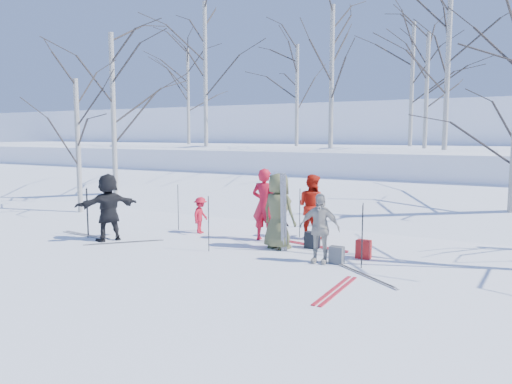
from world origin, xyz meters
The scene contains 39 objects.
ground centered at (0.00, 0.00, 0.00)m, with size 120.00×120.00×0.00m, color white.
snow_ramp centered at (0.00, 7.00, 0.15)m, with size 70.00×9.50×1.40m, color white.
snow_plateau centered at (0.00, 17.00, 1.00)m, with size 70.00×18.00×2.20m, color white.
far_hill centered at (0.00, 38.00, 2.00)m, with size 90.00×30.00×6.00m, color white.
skier_olive_center centered at (0.91, 0.99, 0.93)m, with size 0.91×0.59×1.86m, color #515533.
skier_red_north centered at (0.15, 1.69, 0.96)m, with size 0.70×0.46×1.91m, color red.
skier_redor_behind centered at (1.13, 2.57, 0.87)m, with size 0.84×0.66×1.73m, color red.
skier_red_seated centered at (-1.88, 1.63, 0.52)m, with size 0.67×0.38×1.04m, color red.
skier_cream_east centered at (2.30, 0.24, 0.77)m, with size 0.90×0.37×1.53m, color beige.
skier_grey_west centered at (-3.42, -0.37, 0.89)m, with size 1.65×0.53×1.78m, color black.
dog centered at (0.55, 2.00, 0.23)m, with size 0.24×0.54×0.45m, color black.
upright_ski_left centered at (1.15, 0.72, 0.95)m, with size 0.07×0.02×1.90m, color silver.
upright_ski_right centered at (1.20, 0.77, 0.95)m, with size 0.07×0.02×1.90m, color silver.
ski_pair_a centered at (-2.85, -0.39, 0.01)m, with size 1.44×1.53×0.02m, color silver, non-canonical shape.
ski_pair_b centered at (-4.47, -0.21, 0.01)m, with size 1.91×0.39×0.02m, color silver, non-canonical shape.
ski_pair_c centered at (3.50, -0.28, 0.01)m, with size 1.63×1.31×0.02m, color silver, non-canonical shape.
ski_pair_d centered at (3.33, -1.46, 0.01)m, with size 0.23×1.90×0.02m, color #AD1826, non-canonical shape.
ski_pair_e centered at (1.61, 1.67, 0.01)m, with size 1.90×0.61×0.02m, color #AD1826, non-canonical shape.
ski_pole_a centered at (-4.40, -0.18, 0.67)m, with size 0.02×0.02×1.34m, color black.
ski_pole_b centered at (-0.41, -0.08, 0.67)m, with size 0.02×0.02×1.34m, color black.
ski_pole_c centered at (-2.75, 1.72, 0.67)m, with size 0.02×0.02×1.34m, color black.
ski_pole_d centered at (3.25, 0.25, 0.67)m, with size 0.02×0.02×1.34m, color black.
ski_pole_e centered at (-3.86, -0.09, 0.67)m, with size 0.02×0.02×1.34m, color black.
ski_pole_f centered at (0.52, 2.22, 0.67)m, with size 0.02×0.02×1.34m, color black.
ski_pole_g centered at (0.80, 2.51, 0.67)m, with size 0.02×0.02×1.34m, color black.
ski_pole_h centered at (-4.18, -0.40, 0.67)m, with size 0.02×0.02×1.34m, color black.
ski_pole_i centered at (3.16, 0.58, 0.67)m, with size 0.02×0.02×1.34m, color black.
backpack_red centered at (3.04, 1.08, 0.21)m, with size 0.32×0.22×0.42m, color #A8191A.
backpack_grey centered at (2.67, 0.34, 0.19)m, with size 0.30×0.20×0.38m, color #4E5255.
backpack_dark centered at (1.62, 1.47, 0.20)m, with size 0.34×0.24×0.40m, color black.
birch_plateau_a centered at (-1.45, 10.57, 5.19)m, with size 4.78×4.78×5.98m, color silver, non-canonical shape.
birch_plateau_b centered at (0.76, 15.73, 5.22)m, with size 4.83×4.83×6.04m, color silver, non-canonical shape.
birch_plateau_c centered at (3.22, 10.41, 5.17)m, with size 4.75×4.75×5.93m, color silver, non-canonical shape.
birch_plateau_d centered at (-8.51, 11.34, 5.79)m, with size 5.62×5.62×7.17m, color silver, non-canonical shape.
birch_plateau_f centered at (2.14, 12.25, 4.61)m, with size 3.97×3.97×4.81m, color silver, non-canonical shape.
birch_plateau_g centered at (-4.23, 13.11, 4.69)m, with size 4.09×4.09×4.99m, color silver, non-canonical shape.
birch_plateau_i centered at (-11.79, 14.22, 4.99)m, with size 4.51×4.51×5.58m, color silver, non-canonical shape.
birch_edge_a centered at (-7.94, 2.64, 2.37)m, with size 3.92×3.92×4.74m, color silver, non-canonical shape.
birch_edge_d centered at (-8.84, 5.29, 3.43)m, with size 5.40×5.40×6.86m, color silver, non-canonical shape.
Camera 1 is at (6.36, -9.74, 2.80)m, focal length 35.00 mm.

